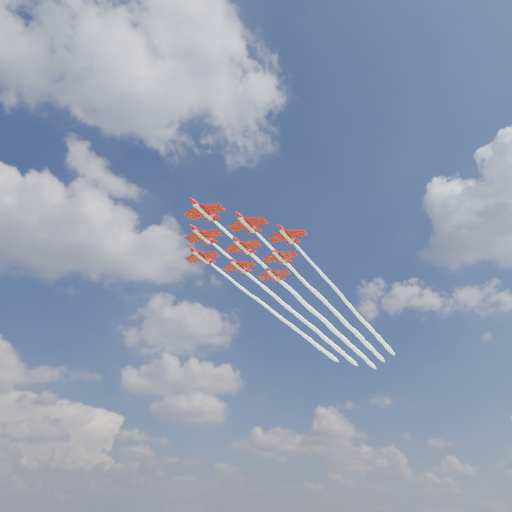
% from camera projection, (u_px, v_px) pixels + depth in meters
% --- Properties ---
extents(jet_lead, '(83.24, 87.11, 3.05)m').
position_uv_depth(jet_lead, '(289.00, 289.00, 171.96)').
color(jet_lead, red).
extents(jet_row2_port, '(83.24, 87.11, 3.05)m').
position_uv_depth(jet_row2_port, '(319.00, 296.00, 177.57)').
color(jet_row2_port, red).
extents(jet_row2_starb, '(83.24, 87.11, 3.05)m').
position_uv_depth(jet_row2_starb, '(283.00, 303.00, 183.20)').
color(jet_row2_starb, red).
extents(jet_row3_port, '(83.24, 87.11, 3.05)m').
position_uv_depth(jet_row3_port, '(347.00, 303.00, 183.18)').
color(jet_row3_port, red).
extents(jet_row3_centre, '(83.24, 87.11, 3.05)m').
position_uv_depth(jet_row3_centre, '(311.00, 309.00, 188.81)').
color(jet_row3_centre, red).
extents(jet_row3_starb, '(83.24, 87.11, 3.05)m').
position_uv_depth(jet_row3_starb, '(277.00, 315.00, 194.44)').
color(jet_row3_starb, red).
extents(jet_row4_port, '(83.24, 87.11, 3.05)m').
position_uv_depth(jet_row4_port, '(338.00, 315.00, 194.42)').
color(jet_row4_port, red).
extents(jet_row4_starb, '(83.24, 87.11, 3.05)m').
position_uv_depth(jet_row4_starb, '(304.00, 321.00, 200.05)').
color(jet_row4_starb, red).
extents(jet_tail, '(83.24, 87.11, 3.05)m').
position_uv_depth(jet_tail, '(330.00, 326.00, 205.66)').
color(jet_tail, red).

